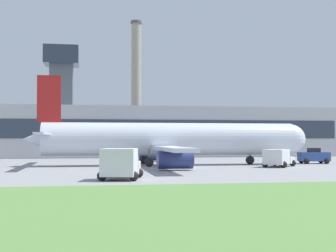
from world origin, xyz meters
TOP-DOWN VIEW (x-y plane):
  - ground_plane at (0.00, 0.00)m, footprint 400.00×400.00m
  - terminal_building at (-0.54, 32.37)m, footprint 64.00×14.97m
  - smokestack_left at (1.43, 60.28)m, footprint 2.59×2.59m
  - airplane at (-0.42, 4.37)m, footprint 32.28×31.11m
  - pushback_tug at (17.44, 4.75)m, footprint 3.62×2.45m
  - baggage_truck at (-6.85, -13.33)m, footprint 3.59×4.75m
  - fuel_truck at (10.58, -0.81)m, footprint 4.58×4.88m
  - ground_crew_person at (-6.25, -5.73)m, footprint 0.47×0.47m
  - traffic_cone_near_nose at (11.21, 0.17)m, footprint 0.46×0.46m

SIDE VIEW (x-z plane):
  - ground_plane at x=0.00m, z-range 0.00..0.00m
  - traffic_cone_near_nose at x=11.21m, z-range -0.03..0.70m
  - ground_crew_person at x=-6.25m, z-range 0.02..1.64m
  - pushback_tug at x=17.44m, z-range -0.10..1.78m
  - fuel_truck at x=10.58m, z-range 0.00..1.87m
  - baggage_truck at x=-6.85m, z-range -0.02..2.26m
  - airplane at x=-0.42m, z-range -2.10..7.79m
  - terminal_building at x=-0.54m, z-range -4.84..13.53m
  - smokestack_left at x=1.43m, z-range 0.11..30.55m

